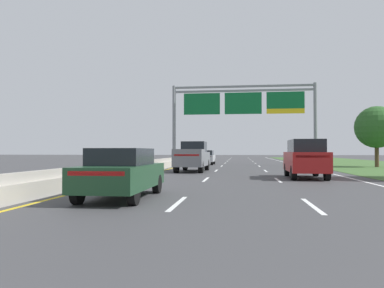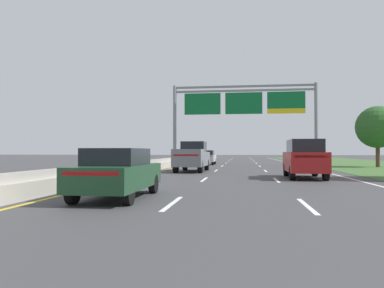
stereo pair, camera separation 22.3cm
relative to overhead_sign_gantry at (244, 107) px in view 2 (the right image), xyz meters
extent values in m
plane|color=#3D3D3F|center=(-0.30, -4.41, -6.09)|extent=(220.00, 220.00, 0.00)
cube|color=white|center=(-2.15, -28.91, -6.09)|extent=(0.14, 3.00, 0.01)
cube|color=white|center=(-2.15, -19.91, -6.09)|extent=(0.14, 3.00, 0.01)
cube|color=white|center=(-2.15, -10.91, -6.09)|extent=(0.14, 3.00, 0.01)
cube|color=white|center=(-2.15, -1.91, -6.09)|extent=(0.14, 3.00, 0.01)
cube|color=white|center=(-2.15, 7.09, -6.09)|extent=(0.14, 3.00, 0.01)
cube|color=white|center=(-2.15, 16.09, -6.09)|extent=(0.14, 3.00, 0.01)
cube|color=white|center=(-2.15, 25.09, -6.09)|extent=(0.14, 3.00, 0.01)
cube|color=white|center=(-2.15, 34.09, -6.09)|extent=(0.14, 3.00, 0.01)
cube|color=white|center=(-2.15, 43.09, -6.09)|extent=(0.14, 3.00, 0.01)
cube|color=white|center=(1.55, -28.91, -6.09)|extent=(0.14, 3.00, 0.01)
cube|color=white|center=(1.55, -19.91, -6.09)|extent=(0.14, 3.00, 0.01)
cube|color=white|center=(1.55, -10.91, -6.09)|extent=(0.14, 3.00, 0.01)
cube|color=white|center=(1.55, -1.91, -6.09)|extent=(0.14, 3.00, 0.01)
cube|color=white|center=(1.55, 7.09, -6.09)|extent=(0.14, 3.00, 0.01)
cube|color=white|center=(1.55, 16.09, -6.09)|extent=(0.14, 3.00, 0.01)
cube|color=white|center=(1.55, 25.09, -6.09)|extent=(0.14, 3.00, 0.01)
cube|color=white|center=(1.55, 34.09, -6.09)|extent=(0.14, 3.00, 0.01)
cube|color=white|center=(1.55, 43.09, -6.09)|extent=(0.14, 3.00, 0.01)
cube|color=white|center=(5.60, -4.41, -6.09)|extent=(0.16, 106.00, 0.01)
cube|color=gold|center=(-6.20, -4.41, -6.09)|extent=(0.16, 106.00, 0.01)
cube|color=#A8A399|center=(-6.90, -4.41, -5.82)|extent=(0.60, 110.00, 0.55)
cube|color=#A8A399|center=(-6.90, -4.41, -5.39)|extent=(0.25, 110.00, 0.30)
cylinder|color=gray|center=(-7.35, 0.08, -1.83)|extent=(0.36, 0.36, 8.52)
cylinder|color=gray|center=(7.35, 0.08, -1.83)|extent=(0.36, 0.36, 8.52)
cube|color=gray|center=(0.00, 0.08, 2.20)|extent=(14.70, 0.24, 0.20)
cube|color=gray|center=(0.00, 0.08, 1.75)|extent=(14.70, 0.24, 0.20)
cube|color=#0C602D|center=(-4.33, -0.10, 0.40)|extent=(3.83, 0.12, 2.25)
cube|color=#0C602D|center=(0.00, -0.10, 0.40)|extent=(3.83, 0.12, 2.25)
cube|color=#0C602D|center=(4.33, -0.10, 0.65)|extent=(3.83, 0.12, 1.75)
cube|color=yellow|center=(4.33, -0.10, -0.47)|extent=(3.83, 0.12, 0.50)
cube|color=slate|center=(-3.79, -12.38, -5.17)|extent=(2.13, 5.45, 1.00)
cube|color=black|center=(-3.77, -11.53, -4.28)|extent=(1.76, 1.94, 0.78)
cube|color=#B21414|center=(-3.85, -15.04, -4.87)|extent=(1.68, 0.12, 0.12)
cube|color=slate|center=(-3.83, -14.11, -4.57)|extent=(2.04, 1.99, 0.20)
cylinder|color=black|center=(-4.60, -10.53, -5.67)|extent=(0.32, 0.85, 0.84)
cylinder|color=black|center=(-2.90, -10.57, -5.67)|extent=(0.32, 0.85, 0.84)
cylinder|color=black|center=(-4.69, -14.20, -5.67)|extent=(0.32, 0.85, 0.84)
cylinder|color=black|center=(-2.99, -14.24, -5.67)|extent=(0.32, 0.85, 0.84)
cube|color=maroon|center=(3.19, -18.25, -5.19)|extent=(1.99, 4.74, 1.05)
cube|color=black|center=(3.19, -18.40, -4.32)|extent=(1.69, 3.03, 0.68)
cube|color=#B21414|center=(3.15, -20.55, -4.87)|extent=(1.60, 0.11, 0.12)
cylinder|color=black|center=(2.40, -16.63, -5.71)|extent=(0.28, 0.77, 0.76)
cylinder|color=black|center=(4.04, -16.66, -5.71)|extent=(0.28, 0.77, 0.76)
cylinder|color=black|center=(2.34, -19.83, -5.71)|extent=(0.28, 0.77, 0.76)
cylinder|color=black|center=(3.98, -19.86, -5.71)|extent=(0.28, 0.77, 0.76)
cube|color=#B2B5BA|center=(-4.09, 1.92, -5.40)|extent=(1.85, 4.41, 0.72)
cube|color=black|center=(-4.09, 1.87, -4.78)|extent=(1.58, 2.31, 0.52)
cube|color=#B21414|center=(-4.10, -0.24, -5.18)|extent=(1.53, 0.09, 0.12)
cylinder|color=black|center=(-4.88, 3.42, -5.76)|extent=(0.22, 0.66, 0.66)
cylinder|color=black|center=(-3.28, 3.41, -5.76)|extent=(0.22, 0.66, 0.66)
cylinder|color=black|center=(-4.90, 0.43, -5.76)|extent=(0.22, 0.66, 0.66)
cylinder|color=black|center=(-3.30, 0.42, -5.76)|extent=(0.22, 0.66, 0.66)
cube|color=#193D23|center=(-4.08, -27.96, -5.40)|extent=(1.85, 4.41, 0.72)
cube|color=black|center=(-4.08, -28.01, -4.78)|extent=(1.58, 2.31, 0.52)
cube|color=#B21414|center=(-4.07, -30.12, -5.18)|extent=(1.53, 0.09, 0.12)
cylinder|color=black|center=(-4.89, -26.47, -5.76)|extent=(0.22, 0.66, 0.66)
cylinder|color=black|center=(-3.29, -26.46, -5.76)|extent=(0.22, 0.66, 0.66)
cylinder|color=black|center=(-4.87, -29.46, -5.76)|extent=(0.22, 0.66, 0.66)
cylinder|color=black|center=(-3.27, -29.45, -5.76)|extent=(0.22, 0.66, 0.66)
cylinder|color=#4C3823|center=(12.25, -2.93, -5.01)|extent=(0.36, 0.36, 2.16)
sphere|color=#285623|center=(12.25, -2.93, -2.37)|extent=(3.89, 3.89, 3.89)
camera|label=1|loc=(-0.41, -39.36, -4.61)|focal=34.92mm
camera|label=2|loc=(-0.19, -39.33, -4.61)|focal=34.92mm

